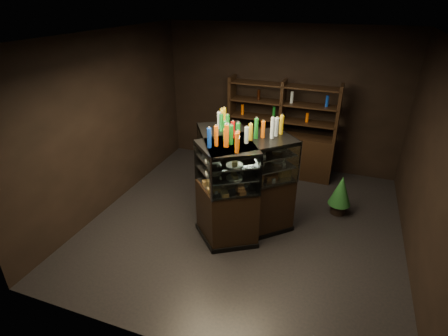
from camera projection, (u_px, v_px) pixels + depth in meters
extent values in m
plane|color=black|center=(245.00, 223.00, 5.95)|extent=(5.00, 5.00, 0.00)
cube|color=black|center=(281.00, 99.00, 7.38)|extent=(5.00, 0.02, 3.00)
cube|color=black|center=(170.00, 239.00, 3.18)|extent=(5.00, 0.02, 3.00)
cube|color=black|center=(433.00, 166.00, 4.52)|extent=(0.02, 5.00, 3.00)
cube|color=black|center=(109.00, 123.00, 6.04)|extent=(0.02, 5.00, 3.00)
cube|color=black|center=(251.00, 36.00, 4.61)|extent=(5.00, 5.00, 0.02)
cube|color=black|center=(245.00, 205.00, 5.59)|extent=(1.52, 1.49, 0.93)
cube|color=black|center=(244.00, 227.00, 5.78)|extent=(1.56, 1.53, 0.08)
cube|color=black|center=(247.00, 143.00, 5.10)|extent=(1.52, 1.49, 0.06)
cube|color=silver|center=(246.00, 179.00, 5.37)|extent=(1.44, 1.41, 0.02)
cube|color=silver|center=(246.00, 167.00, 5.28)|extent=(1.44, 1.41, 0.02)
cube|color=silver|center=(247.00, 155.00, 5.19)|extent=(1.44, 1.41, 0.02)
cube|color=white|center=(258.00, 171.00, 4.93)|extent=(1.03, 0.98, 0.65)
cylinder|color=silver|center=(300.00, 162.00, 5.19)|extent=(0.03, 0.03, 0.67)
cylinder|color=silver|center=(211.00, 180.00, 4.69)|extent=(0.03, 0.03, 0.67)
cube|color=black|center=(227.00, 200.00, 5.73)|extent=(1.34, 1.58, 0.93)
cube|color=black|center=(226.00, 221.00, 5.92)|extent=(1.38, 1.63, 0.08)
cube|color=black|center=(227.00, 139.00, 5.24)|extent=(1.34, 1.58, 0.06)
cube|color=silver|center=(227.00, 175.00, 5.51)|extent=(1.26, 1.50, 0.02)
cube|color=silver|center=(227.00, 162.00, 5.42)|extent=(1.26, 1.50, 0.02)
cube|color=silver|center=(227.00, 151.00, 5.33)|extent=(1.26, 1.50, 0.02)
cube|color=white|center=(203.00, 158.00, 5.31)|extent=(0.74, 1.22, 0.65)
cylinder|color=silver|center=(211.00, 180.00, 4.69)|extent=(0.03, 0.03, 0.67)
cylinder|color=silver|center=(198.00, 141.00, 5.93)|extent=(0.03, 0.03, 0.67)
cube|color=#B97542|center=(211.00, 186.00, 5.12)|extent=(0.19, 0.19, 0.06)
cube|color=#B97542|center=(226.00, 183.00, 5.20)|extent=(0.19, 0.19, 0.06)
cube|color=#B97542|center=(240.00, 180.00, 5.29)|extent=(0.19, 0.19, 0.06)
cube|color=#B97542|center=(254.00, 177.00, 5.37)|extent=(0.19, 0.19, 0.06)
cube|color=#B97542|center=(267.00, 174.00, 5.46)|extent=(0.19, 0.19, 0.06)
cube|color=#B97542|center=(280.00, 171.00, 5.54)|extent=(0.19, 0.19, 0.06)
cylinder|color=white|center=(213.00, 172.00, 5.08)|extent=(0.24, 0.24, 0.02)
cube|color=#B97542|center=(213.00, 170.00, 5.06)|extent=(0.18, 0.18, 0.05)
cylinder|color=white|center=(236.00, 168.00, 5.20)|extent=(0.24, 0.24, 0.02)
cube|color=#B97542|center=(236.00, 166.00, 5.19)|extent=(0.18, 0.18, 0.05)
cylinder|color=white|center=(257.00, 164.00, 5.33)|extent=(0.24, 0.24, 0.02)
cube|color=#B97542|center=(257.00, 162.00, 5.32)|extent=(0.18, 0.18, 0.05)
cylinder|color=white|center=(277.00, 160.00, 5.46)|extent=(0.24, 0.24, 0.02)
cube|color=#B97542|center=(277.00, 158.00, 5.45)|extent=(0.18, 0.18, 0.05)
cylinder|color=white|center=(213.00, 160.00, 4.99)|extent=(0.24, 0.24, 0.02)
cube|color=#B97542|center=(213.00, 158.00, 4.97)|extent=(0.18, 0.18, 0.05)
cylinder|color=white|center=(236.00, 156.00, 5.12)|extent=(0.24, 0.24, 0.02)
cube|color=#B97542|center=(236.00, 154.00, 5.10)|extent=(0.18, 0.18, 0.05)
cylinder|color=white|center=(257.00, 152.00, 5.24)|extent=(0.24, 0.24, 0.02)
cube|color=#B97542|center=(257.00, 150.00, 5.23)|extent=(0.18, 0.18, 0.05)
cylinder|color=white|center=(278.00, 148.00, 5.37)|extent=(0.24, 0.24, 0.02)
cube|color=#B97542|center=(278.00, 146.00, 5.36)|extent=(0.18, 0.18, 0.05)
cube|color=#B97542|center=(218.00, 157.00, 6.01)|extent=(0.17, 0.20, 0.06)
cube|color=#B97542|center=(220.00, 163.00, 5.80)|extent=(0.17, 0.20, 0.06)
cube|color=#B97542|center=(223.00, 169.00, 5.59)|extent=(0.17, 0.20, 0.06)
cube|color=#B97542|center=(226.00, 176.00, 5.39)|extent=(0.17, 0.20, 0.06)
cube|color=#B97542|center=(229.00, 184.00, 5.18)|extent=(0.17, 0.20, 0.06)
cube|color=#B97542|center=(232.00, 192.00, 4.97)|extent=(0.17, 0.20, 0.06)
cylinder|color=white|center=(220.00, 148.00, 5.88)|extent=(0.24, 0.24, 0.02)
cube|color=#B97542|center=(220.00, 146.00, 5.86)|extent=(0.16, 0.19, 0.05)
cylinder|color=white|center=(224.00, 157.00, 5.56)|extent=(0.24, 0.24, 0.02)
cube|color=#B97542|center=(224.00, 155.00, 5.55)|extent=(0.16, 0.19, 0.05)
cylinder|color=white|center=(229.00, 166.00, 5.25)|extent=(0.24, 0.24, 0.02)
cube|color=#B97542|center=(229.00, 164.00, 5.23)|extent=(0.16, 0.19, 0.05)
cylinder|color=white|center=(234.00, 177.00, 4.94)|extent=(0.24, 0.24, 0.02)
cube|color=#B97542|center=(234.00, 175.00, 4.92)|extent=(0.16, 0.19, 0.05)
cylinder|color=white|center=(220.00, 137.00, 5.79)|extent=(0.24, 0.24, 0.02)
cube|color=#B97542|center=(220.00, 135.00, 5.78)|extent=(0.16, 0.19, 0.05)
cylinder|color=white|center=(224.00, 145.00, 5.48)|extent=(0.24, 0.24, 0.02)
cube|color=#B97542|center=(224.00, 143.00, 5.46)|extent=(0.16, 0.19, 0.05)
cylinder|color=white|center=(229.00, 155.00, 5.16)|extent=(0.24, 0.24, 0.02)
cube|color=#B97542|center=(229.00, 152.00, 5.15)|extent=(0.16, 0.19, 0.05)
cylinder|color=white|center=(234.00, 165.00, 4.85)|extent=(0.24, 0.24, 0.02)
cube|color=#B97542|center=(234.00, 163.00, 4.83)|extent=(0.16, 0.19, 0.05)
cylinder|color=yellow|center=(209.00, 138.00, 4.81)|extent=(0.06, 0.06, 0.28)
cylinder|color=silver|center=(209.00, 128.00, 4.74)|extent=(0.03, 0.03, 0.02)
cylinder|color=black|center=(216.00, 137.00, 4.85)|extent=(0.06, 0.06, 0.28)
cylinder|color=silver|center=(216.00, 126.00, 4.78)|extent=(0.03, 0.03, 0.02)
cylinder|color=#D8590A|center=(223.00, 135.00, 4.89)|extent=(0.06, 0.06, 0.28)
cylinder|color=silver|center=(223.00, 125.00, 4.82)|extent=(0.03, 0.03, 0.02)
cylinder|color=#147223|center=(230.00, 134.00, 4.93)|extent=(0.06, 0.06, 0.28)
cylinder|color=silver|center=(230.00, 124.00, 4.86)|extent=(0.03, 0.03, 0.02)
cylinder|color=#B20C0A|center=(237.00, 133.00, 4.96)|extent=(0.06, 0.06, 0.28)
cylinder|color=silver|center=(237.00, 123.00, 4.90)|extent=(0.03, 0.03, 0.02)
cylinder|color=#0F38B2|center=(244.00, 132.00, 5.00)|extent=(0.06, 0.06, 0.28)
cylinder|color=silver|center=(244.00, 122.00, 4.94)|extent=(0.03, 0.03, 0.02)
cylinder|color=silver|center=(251.00, 131.00, 5.04)|extent=(0.06, 0.06, 0.28)
cylinder|color=silver|center=(251.00, 121.00, 4.97)|extent=(0.03, 0.03, 0.02)
cylinder|color=yellow|center=(257.00, 130.00, 5.08)|extent=(0.06, 0.06, 0.28)
cylinder|color=silver|center=(258.00, 120.00, 5.01)|extent=(0.03, 0.03, 0.02)
cylinder|color=black|center=(264.00, 129.00, 5.12)|extent=(0.06, 0.06, 0.28)
cylinder|color=silver|center=(264.00, 119.00, 5.05)|extent=(0.03, 0.03, 0.02)
cylinder|color=#D8590A|center=(270.00, 128.00, 5.16)|extent=(0.06, 0.06, 0.28)
cylinder|color=silver|center=(271.00, 118.00, 5.09)|extent=(0.03, 0.03, 0.02)
cylinder|color=#147223|center=(277.00, 127.00, 5.20)|extent=(0.06, 0.06, 0.28)
cylinder|color=silver|center=(277.00, 117.00, 5.13)|extent=(0.03, 0.03, 0.02)
cylinder|color=#B20C0A|center=(283.00, 126.00, 5.23)|extent=(0.06, 0.06, 0.28)
cylinder|color=silver|center=(284.00, 116.00, 5.17)|extent=(0.03, 0.03, 0.02)
cylinder|color=yellow|center=(220.00, 116.00, 5.68)|extent=(0.06, 0.06, 0.28)
cylinder|color=silver|center=(219.00, 107.00, 5.62)|extent=(0.03, 0.03, 0.02)
cylinder|color=black|center=(221.00, 118.00, 5.59)|extent=(0.06, 0.06, 0.28)
cylinder|color=silver|center=(221.00, 109.00, 5.52)|extent=(0.03, 0.03, 0.02)
cylinder|color=#D8590A|center=(222.00, 120.00, 5.49)|extent=(0.06, 0.06, 0.28)
cylinder|color=silver|center=(222.00, 111.00, 5.43)|extent=(0.03, 0.03, 0.02)
cylinder|color=#147223|center=(223.00, 122.00, 5.40)|extent=(0.06, 0.06, 0.28)
cylinder|color=silver|center=(223.00, 113.00, 5.33)|extent=(0.03, 0.03, 0.02)
cylinder|color=#B20C0A|center=(225.00, 124.00, 5.30)|extent=(0.06, 0.06, 0.28)
cylinder|color=silver|center=(225.00, 115.00, 5.24)|extent=(0.03, 0.03, 0.02)
cylinder|color=#0F38B2|center=(226.00, 127.00, 5.21)|extent=(0.06, 0.06, 0.28)
cylinder|color=silver|center=(226.00, 117.00, 5.14)|extent=(0.03, 0.03, 0.02)
cylinder|color=silver|center=(228.00, 129.00, 5.11)|extent=(0.06, 0.06, 0.28)
cylinder|color=silver|center=(228.00, 119.00, 5.05)|extent=(0.03, 0.03, 0.02)
cylinder|color=yellow|center=(229.00, 132.00, 5.02)|extent=(0.06, 0.06, 0.28)
cylinder|color=silver|center=(229.00, 122.00, 4.95)|extent=(0.03, 0.03, 0.02)
cylinder|color=black|center=(231.00, 134.00, 4.92)|extent=(0.06, 0.06, 0.28)
cylinder|color=silver|center=(231.00, 124.00, 4.86)|extent=(0.03, 0.03, 0.02)
cylinder|color=#D8590A|center=(232.00, 137.00, 4.83)|extent=(0.06, 0.06, 0.28)
cylinder|color=silver|center=(232.00, 127.00, 4.76)|extent=(0.03, 0.03, 0.02)
cylinder|color=#147223|center=(234.00, 140.00, 4.73)|extent=(0.06, 0.06, 0.28)
cylinder|color=silver|center=(234.00, 130.00, 4.67)|extent=(0.03, 0.03, 0.02)
cylinder|color=#B20C0A|center=(236.00, 143.00, 4.64)|extent=(0.06, 0.06, 0.28)
cylinder|color=silver|center=(236.00, 133.00, 4.57)|extent=(0.03, 0.03, 0.02)
cylinder|color=black|center=(338.00, 208.00, 6.18)|extent=(0.26, 0.26, 0.19)
cone|color=#195A2A|center=(341.00, 190.00, 6.01)|extent=(0.39, 0.39, 0.54)
cone|color=#195A2A|center=(343.00, 182.00, 5.94)|extent=(0.30, 0.30, 0.37)
cube|color=black|center=(279.00, 153.00, 7.44)|extent=(2.22, 0.47, 0.90)
cube|color=black|center=(232.00, 102.00, 7.33)|extent=(0.07, 0.38, 1.10)
cube|color=black|center=(282.00, 108.00, 6.99)|extent=(0.07, 0.38, 1.10)
cube|color=black|center=(338.00, 114.00, 6.64)|extent=(0.07, 0.38, 1.10)
cube|color=black|center=(282.00, 120.00, 7.10)|extent=(2.18, 0.43, 0.03)
cube|color=black|center=(283.00, 103.00, 6.94)|extent=(2.18, 0.43, 0.03)
cube|color=black|center=(284.00, 85.00, 6.78)|extent=(2.18, 0.43, 0.03)
cylinder|color=yellow|center=(243.00, 109.00, 7.31)|extent=(0.06, 0.06, 0.22)
cylinder|color=black|center=(258.00, 111.00, 7.20)|extent=(0.06, 0.06, 0.22)
cylinder|color=#D8590A|center=(274.00, 113.00, 7.10)|extent=(0.06, 0.06, 0.22)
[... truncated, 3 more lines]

